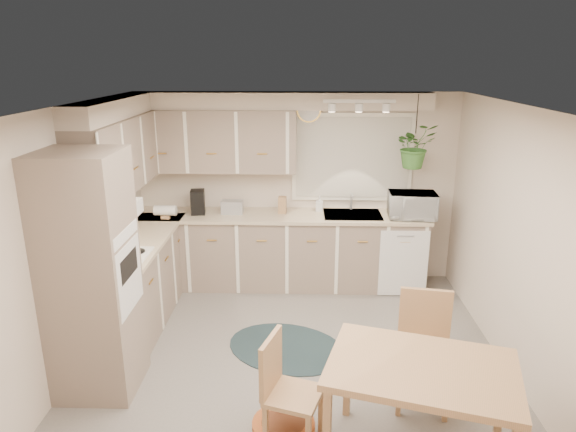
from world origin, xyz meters
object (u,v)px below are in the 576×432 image
Objects in this scene: chair_left at (294,392)px; pet_bed at (283,428)px; braided_rug at (287,348)px; dining_table at (418,415)px; microwave at (412,203)px; chair_back at (424,353)px.

chair_left is 1.76× the size of pet_bed.
pet_bed is (0.01, -1.23, 0.05)m from braided_rug.
braided_rug is at bearing 123.08° from dining_table.
microwave is at bearing 171.24° from chair_left.
dining_table is 2.26× the size of microwave.
chair_back is (0.18, 0.66, 0.08)m from dining_table.
braided_rug is (-0.96, 1.48, -0.39)m from dining_table.
chair_left is 0.39m from pet_bed.
dining_table is at bearing -97.19° from microwave.
chair_left reaches higher than pet_bed.
chair_back is at bearing 19.61° from pet_bed.
chair_left is 1.53× the size of microwave.
chair_back is (1.05, 0.47, 0.05)m from chair_left.
chair_back is at bearing -35.76° from braided_rug.
microwave is (0.32, 2.26, 0.65)m from chair_back.
chair_back reaches higher than braided_rug.
pet_bed is 0.87× the size of microwave.
chair_back is at bearing -95.46° from microwave.
microwave reaches higher than pet_bed.
chair_left is at bearing -114.18° from microwave.
braided_rug is 2.51× the size of pet_bed.
dining_table is 0.69m from chair_back.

